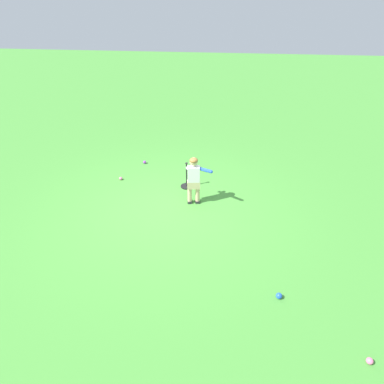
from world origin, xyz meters
name	(u,v)px	position (x,y,z in m)	size (l,w,h in m)	color
ground_plane	(166,209)	(0.00, 0.00, 0.00)	(40.00, 40.00, 0.00)	#479338
child_batter	(194,176)	(-0.57, -0.31, 0.65)	(0.57, 0.44, 1.08)	#232328
play_ball_far_right	(145,162)	(0.95, -2.08, 0.04)	(0.08, 0.08, 0.08)	purple
play_ball_midfield	(279,296)	(-2.14, 2.22, 0.05)	(0.09, 0.09, 0.09)	blue
play_ball_center_lawn	(370,361)	(-3.16, 3.16, 0.04)	(0.09, 0.09, 0.09)	pink
play_ball_near_batter	(121,178)	(1.32, -1.13, 0.04)	(0.08, 0.08, 0.08)	pink
batting_tee	(187,183)	(-0.32, -0.98, 0.10)	(0.28, 0.28, 0.62)	black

